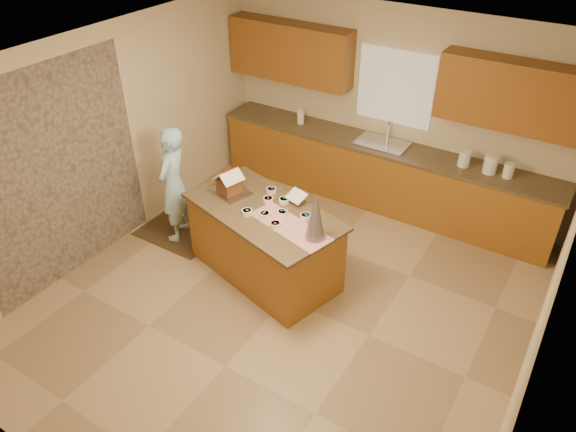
{
  "coord_description": "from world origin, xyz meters",
  "views": [
    {
      "loc": [
        2.44,
        -3.85,
        4.25
      ],
      "look_at": [
        -0.1,
        0.2,
        1.0
      ],
      "focal_mm": 33.69,
      "sensor_mm": 36.0,
      "label": 1
    }
  ],
  "objects_px": {
    "tinsel_tree": "(315,216)",
    "gingerbread_house": "(229,183)",
    "island_base": "(264,243)",
    "boy": "(174,185)"
  },
  "relations": [
    {
      "from": "island_base",
      "to": "gingerbread_house",
      "type": "bearing_deg",
      "value": -174.81
    },
    {
      "from": "tinsel_tree",
      "to": "boy",
      "type": "distance_m",
      "value": 2.18
    },
    {
      "from": "boy",
      "to": "gingerbread_house",
      "type": "distance_m",
      "value": 0.88
    },
    {
      "from": "tinsel_tree",
      "to": "gingerbread_house",
      "type": "relative_size",
      "value": 1.61
    },
    {
      "from": "tinsel_tree",
      "to": "boy",
      "type": "xyz_separation_m",
      "value": [
        -2.13,
        0.18,
        -0.4
      ]
    },
    {
      "from": "tinsel_tree",
      "to": "gingerbread_house",
      "type": "xyz_separation_m",
      "value": [
        -1.29,
        0.25,
        -0.14
      ]
    },
    {
      "from": "island_base",
      "to": "tinsel_tree",
      "type": "relative_size",
      "value": 3.27
    },
    {
      "from": "tinsel_tree",
      "to": "island_base",
      "type": "bearing_deg",
      "value": 168.55
    },
    {
      "from": "island_base",
      "to": "gingerbread_house",
      "type": "distance_m",
      "value": 0.81
    },
    {
      "from": "island_base",
      "to": "boy",
      "type": "height_order",
      "value": "boy"
    }
  ]
}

